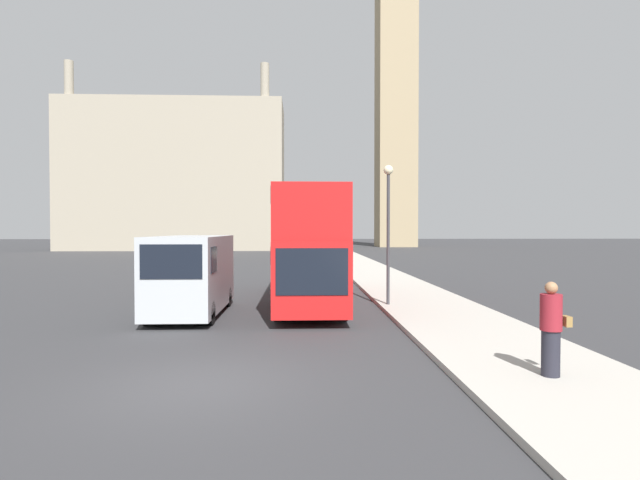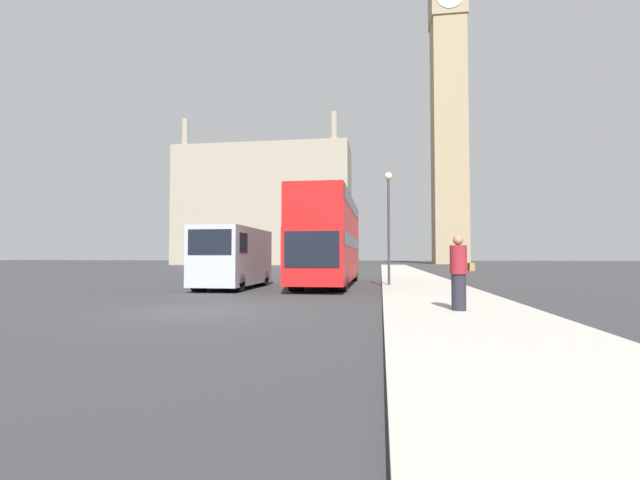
% 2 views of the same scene
% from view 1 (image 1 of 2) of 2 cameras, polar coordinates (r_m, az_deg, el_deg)
% --- Properties ---
extents(ground_plane, '(300.00, 300.00, 0.00)m').
position_cam_1_polar(ground_plane, '(10.26, -13.86, -15.76)').
color(ground_plane, '#333335').
extents(sidewalk_strip, '(3.81, 120.00, 0.15)m').
position_cam_1_polar(sidewalk_strip, '(11.19, 24.71, -13.99)').
color(sidewalk_strip, '#ADA89E').
rests_on(sidewalk_strip, ground_plane).
extents(clock_tower, '(7.05, 7.22, 66.73)m').
position_cam_1_polar(clock_tower, '(93.98, 8.67, 20.55)').
color(clock_tower, tan).
rests_on(clock_tower, ground_plane).
extents(building_block_distant, '(31.75, 10.23, 26.30)m').
position_cam_1_polar(building_block_distant, '(77.53, -16.14, 6.94)').
color(building_block_distant, '#9E937F').
rests_on(building_block_distant, ground_plane).
extents(red_double_decker_bus, '(2.47, 11.31, 4.41)m').
position_cam_1_polar(red_double_decker_bus, '(20.29, -1.31, -0.29)').
color(red_double_decker_bus, red).
rests_on(red_double_decker_bus, ground_plane).
extents(white_van, '(2.16, 5.64, 2.76)m').
position_cam_1_polar(white_van, '(17.91, -14.49, -3.68)').
color(white_van, '#B2B7BC').
rests_on(white_van, ground_plane).
extents(pedestrian, '(0.57, 0.41, 1.83)m').
position_cam_1_polar(pedestrian, '(10.76, 24.92, -9.21)').
color(pedestrian, '#23232D').
rests_on(pedestrian, sidewalk_strip).
extents(street_lamp, '(0.36, 0.36, 5.27)m').
position_cam_1_polar(street_lamp, '(19.04, 7.81, 3.19)').
color(street_lamp, '#38383D').
rests_on(street_lamp, sidewalk_strip).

